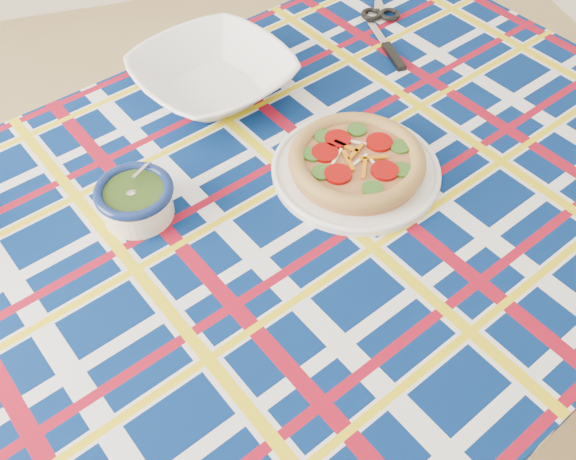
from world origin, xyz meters
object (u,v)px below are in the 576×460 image
object	(u,v)px
dining_table	(277,246)
main_focaccia_plate	(357,161)
pesto_bowl	(135,198)
serving_bowl	(213,76)

from	to	relation	value
dining_table	main_focaccia_plate	bearing A→B (deg)	-2.49
main_focaccia_plate	pesto_bowl	xyz separation A→B (m)	(-0.42, 0.01, 0.01)
main_focaccia_plate	serving_bowl	world-z (taller)	serving_bowl
main_focaccia_plate	serving_bowl	bearing A→B (deg)	122.00
dining_table	serving_bowl	world-z (taller)	serving_bowl
pesto_bowl	main_focaccia_plate	bearing A→B (deg)	-1.98
pesto_bowl	serving_bowl	xyz separation A→B (m)	(0.21, 0.32, -0.00)
dining_table	main_focaccia_plate	xyz separation A→B (m)	(0.18, 0.06, 0.12)
main_focaccia_plate	serving_bowl	size ratio (longest dim) A/B	1.03
dining_table	pesto_bowl	world-z (taller)	pesto_bowl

